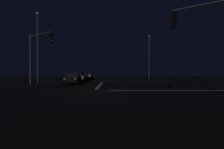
{
  "coord_description": "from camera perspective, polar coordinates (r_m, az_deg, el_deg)",
  "views": [
    {
      "loc": [
        1.46,
        -21.04,
        1.71
      ],
      "look_at": [
        1.36,
        11.79,
        1.22
      ],
      "focal_mm": 38.72,
      "sensor_mm": 36.0,
      "label": 1
    }
  ],
  "objects": [
    {
      "name": "ground",
      "position": [
        21.16,
        -3.78,
        -3.91
      ],
      "size": [
        120.0,
        120.0,
        0.1
      ],
      "primitive_type": "cube",
      "color": "black"
    },
    {
      "name": "stop_line_north",
      "position": [
        29.31,
        -2.68,
        -2.48
      ],
      "size": [
        0.35,
        14.01,
        0.01
      ],
      "color": "white",
      "rests_on": "ground"
    },
    {
      "name": "centre_line_ns",
      "position": [
        40.88,
        -1.87,
        -1.54
      ],
      "size": [
        22.0,
        0.15,
        0.01
      ],
      "color": "yellow",
      "rests_on": "ground"
    },
    {
      "name": "crosswalk_bar_east",
      "position": [
        22.18,
        18.14,
        -3.6
      ],
      "size": [
        14.01,
        0.4,
        0.01
      ],
      "color": "white",
      "rests_on": "ground"
    },
    {
      "name": "sedan_black",
      "position": [
        31.87,
        -9.06,
        -0.79
      ],
      "size": [
        2.02,
        4.33,
        1.57
      ],
      "color": "black",
      "rests_on": "ground"
    },
    {
      "name": "sedan_white",
      "position": [
        37.64,
        -7.66,
        -0.54
      ],
      "size": [
        2.02,
        4.33,
        1.57
      ],
      "color": "silver",
      "rests_on": "ground"
    },
    {
      "name": "sedan_red",
      "position": [
        43.16,
        -6.8,
        -0.36
      ],
      "size": [
        2.02,
        4.33,
        1.57
      ],
      "color": "maroon",
      "rests_on": "ground"
    },
    {
      "name": "sedan_silver",
      "position": [
        48.8,
        -5.75,
        -0.22
      ],
      "size": [
        2.02,
        4.33,
        1.57
      ],
      "color": "#B7B7BC",
      "rests_on": "ground"
    },
    {
      "name": "traffic_signal_se",
      "position": [
        15.18,
        22.7,
        9.87
      ],
      "size": [
        3.49,
        3.49,
        5.9
      ],
      "color": "#4C4C51",
      "rests_on": "ground"
    },
    {
      "name": "traffic_signal_nw",
      "position": [
        29.55,
        -16.79,
        5.96
      ],
      "size": [
        3.73,
        3.73,
        6.25
      ],
      "color": "#4C4C51",
      "rests_on": "ground"
    },
    {
      "name": "streetlamp_left_near",
      "position": [
        36.67,
        -17.0,
        7.24
      ],
      "size": [
        0.44,
        0.44,
        10.22
      ],
      "color": "#424247",
      "rests_on": "ground"
    },
    {
      "name": "streetlamp_right_far",
      "position": [
        51.55,
        8.95,
        4.85
      ],
      "size": [
        0.44,
        0.44,
        9.24
      ],
      "color": "#424247",
      "rests_on": "ground"
    }
  ]
}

